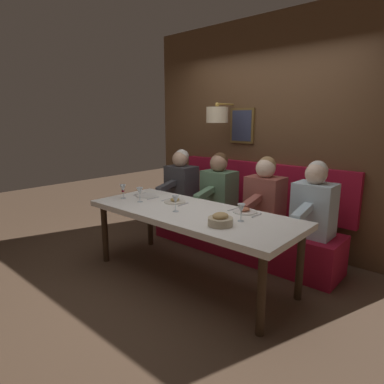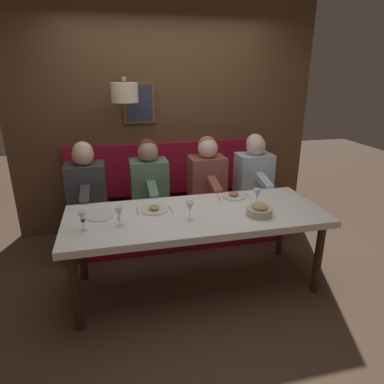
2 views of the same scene
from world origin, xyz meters
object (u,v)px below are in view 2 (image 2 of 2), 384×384
object	(u,v)px
diner_nearest	(254,171)
diner_far	(86,182)
wine_glass_0	(82,217)
wine_glass_3	(257,194)
wine_glass_1	(190,207)
bread_bowl	(259,211)
dining_table	(196,220)
wine_glass_2	(119,213)
diner_middle	(149,178)
diner_near	(207,174)

from	to	relation	value
diner_nearest	diner_far	world-z (taller)	same
diner_nearest	wine_glass_0	world-z (taller)	diner_nearest
diner_far	wine_glass_3	distance (m)	1.77
wine_glass_1	bread_bowl	world-z (taller)	wine_glass_1
dining_table	diner_far	bearing A→B (deg)	47.66
wine_glass_1	wine_glass_2	bearing A→B (deg)	88.43
wine_glass_0	wine_glass_2	bearing A→B (deg)	-85.31
dining_table	wine_glass_2	world-z (taller)	wine_glass_2
diner_nearest	wine_glass_1	distance (m)	1.43
diner_far	wine_glass_1	world-z (taller)	diner_far
dining_table	wine_glass_3	distance (m)	0.61
diner_middle	bread_bowl	distance (m)	1.34
wine_glass_1	bread_bowl	size ratio (longest dim) A/B	0.75
dining_table	wine_glass_2	distance (m)	0.69
diner_middle	wine_glass_1	distance (m)	1.04
dining_table	diner_near	distance (m)	0.96
diner_nearest	diner_near	xyz separation A→B (m)	(0.00, 0.57, 0.00)
diner_near	bread_bowl	distance (m)	1.08
diner_middle	diner_far	bearing A→B (deg)	90.00
diner_near	diner_middle	distance (m)	0.66
wine_glass_0	bread_bowl	bearing A→B (deg)	-91.93
wine_glass_2	wine_glass_3	bearing A→B (deg)	-83.30
bread_bowl	wine_glass_1	bearing A→B (deg)	84.67
diner_nearest	wine_glass_2	size ratio (longest dim) A/B	4.82
diner_middle	wine_glass_2	distance (m)	1.06
diner_nearest	wine_glass_0	bearing A→B (deg)	118.76
dining_table	diner_near	xyz separation A→B (m)	(0.88, -0.35, 0.14)
diner_nearest	diner_middle	bearing A→B (deg)	90.00
diner_far	wine_glass_0	size ratio (longest dim) A/B	4.82
diner_nearest	diner_middle	world-z (taller)	same
wine_glass_1	wine_glass_3	distance (m)	0.69
diner_nearest	diner_middle	distance (m)	1.23
diner_nearest	wine_glass_1	world-z (taller)	diner_nearest
dining_table	wine_glass_3	world-z (taller)	wine_glass_3
diner_far	wine_glass_0	xyz separation A→B (m)	(-1.02, -0.03, 0.04)
wine_glass_1	wine_glass_2	size ratio (longest dim) A/B	1.00
dining_table	diner_middle	distance (m)	0.94
diner_nearest	wine_glass_2	world-z (taller)	diner_nearest
diner_near	bread_bowl	bearing A→B (deg)	-171.32
dining_table	bread_bowl	size ratio (longest dim) A/B	10.29
dining_table	diner_middle	world-z (taller)	diner_middle
wine_glass_0	wine_glass_1	bearing A→B (deg)	-89.52
diner_near	diner_far	size ratio (longest dim) A/B	1.00
wine_glass_0	diner_far	bearing A→B (deg)	1.72
diner_middle	diner_far	world-z (taller)	same
diner_middle	diner_near	bearing A→B (deg)	-90.00
dining_table	wine_glass_0	size ratio (longest dim) A/B	13.80
wine_glass_1	wine_glass_2	world-z (taller)	same
bread_bowl	dining_table	bearing A→B (deg)	70.13
diner_middle	wine_glass_0	world-z (taller)	diner_middle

